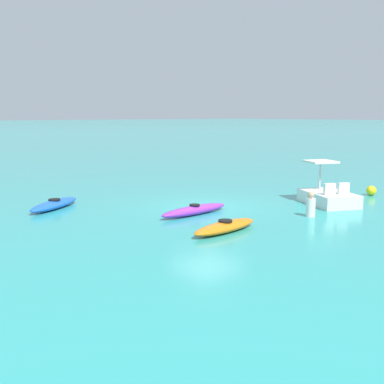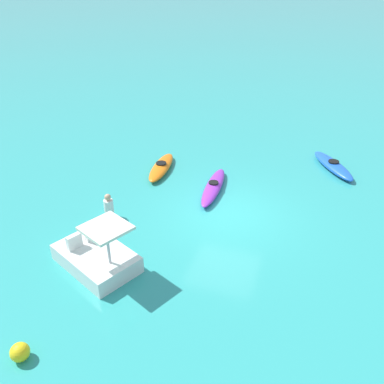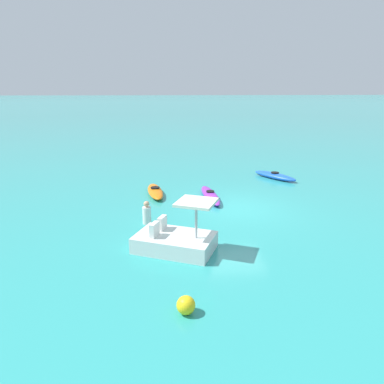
{
  "view_description": "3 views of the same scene",
  "coord_description": "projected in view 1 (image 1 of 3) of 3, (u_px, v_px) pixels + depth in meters",
  "views": [
    {
      "loc": [
        11.95,
        13.43,
        3.5
      ],
      "look_at": [
        0.49,
        -0.35,
        0.56
      ],
      "focal_mm": 44.0,
      "sensor_mm": 36.0,
      "label": 1
    },
    {
      "loc": [
        -11.56,
        -2.7,
        7.67
      ],
      "look_at": [
        -0.11,
        1.24,
        0.7
      ],
      "focal_mm": 38.02,
      "sensor_mm": 36.0,
      "label": 2
    },
    {
      "loc": [
        -14.03,
        3.37,
        4.85
      ],
      "look_at": [
        1.78,
        1.71,
        0.23
      ],
      "focal_mm": 33.13,
      "sensor_mm": 36.0,
      "label": 3
    }
  ],
  "objects": [
    {
      "name": "ground_plane",
      "position": [
        208.0,
        206.0,
        18.3
      ],
      "size": [
        600.0,
        600.0,
        0.0
      ],
      "primitive_type": "plane",
      "color": "teal"
    },
    {
      "name": "kayak_purple",
      "position": [
        195.0,
        210.0,
        16.7
      ],
      "size": [
        3.07,
        0.76,
        0.37
      ],
      "color": "purple",
      "rests_on": "ground_plane"
    },
    {
      "name": "kayak_orange",
      "position": [
        225.0,
        227.0,
        14.21
      ],
      "size": [
        2.72,
        0.95,
        0.37
      ],
      "color": "orange",
      "rests_on": "ground_plane"
    },
    {
      "name": "kayak_blue",
      "position": [
        54.0,
        204.0,
        17.76
      ],
      "size": [
        2.76,
        2.1,
        0.37
      ],
      "color": "blue",
      "rests_on": "ground_plane"
    },
    {
      "name": "pedal_boat_white",
      "position": [
        328.0,
        196.0,
        18.53
      ],
      "size": [
        2.37,
        2.81,
        1.68
      ],
      "color": "white",
      "rests_on": "ground_plane"
    },
    {
      "name": "buoy_yellow",
      "position": [
        371.0,
        191.0,
        20.67
      ],
      "size": [
        0.43,
        0.43,
        0.43
      ],
      "primitive_type": "sphere",
      "color": "yellow",
      "rests_on": "ground_plane"
    },
    {
      "name": "person_near_shore",
      "position": [
        311.0,
        206.0,
        16.31
      ],
      "size": [
        0.41,
        0.41,
        0.88
      ],
      "color": "silver",
      "rests_on": "ground_plane"
    }
  ]
}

